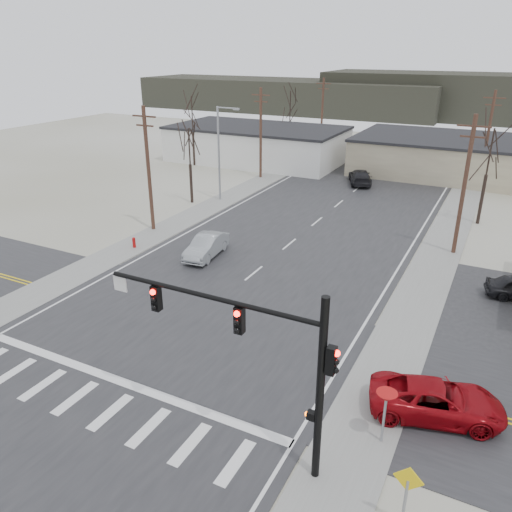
{
  "coord_description": "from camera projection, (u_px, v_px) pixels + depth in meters",
  "views": [
    {
      "loc": [
        14.0,
        -19.06,
        14.19
      ],
      "look_at": [
        1.53,
        5.34,
        2.6
      ],
      "focal_mm": 35.0,
      "sensor_mm": 36.0,
      "label": 1
    }
  ],
  "objects": [
    {
      "name": "tree_left_near",
      "position": [
        189.0,
        149.0,
        46.84
      ],
      "size": [
        3.3,
        3.3,
        7.35
      ],
      "color": "black",
      "rests_on": "ground"
    },
    {
      "name": "ground",
      "position": [
        186.0,
        329.0,
        27.03
      ],
      "size": [
        140.0,
        140.0,
        0.0
      ],
      "primitive_type": "plane",
      "color": "beige",
      "rests_on": "ground"
    },
    {
      "name": "car_parked_red",
      "position": [
        436.0,
        400.0,
        20.42
      ],
      "size": [
        5.86,
        3.78,
        1.5
      ],
      "primitive_type": "imported",
      "rotation": [
        0.0,
        0.0,
        1.83
      ],
      "color": "maroon",
      "rests_on": "parking_lot"
    },
    {
      "name": "upole_right_a",
      "position": [
        465.0,
        184.0,
        34.94
      ],
      "size": [
        2.2,
        0.3,
        10.0
      ],
      "color": "#4E3024",
      "rests_on": "ground"
    },
    {
      "name": "upole_left_d",
      "position": [
        322.0,
        112.0,
        72.46
      ],
      "size": [
        2.2,
        0.3,
        10.0
      ],
      "color": "#4E3024",
      "rests_on": "ground"
    },
    {
      "name": "upole_left_b",
      "position": [
        148.0,
        168.0,
        39.66
      ],
      "size": [
        2.2,
        0.3,
        10.0
      ],
      "color": "#4E3024",
      "rests_on": "ground"
    },
    {
      "name": "tree_left_mid",
      "position": [
        192.0,
        115.0,
        61.69
      ],
      "size": [
        3.96,
        3.96,
        8.82
      ],
      "color": "black",
      "rests_on": "ground"
    },
    {
      "name": "upole_left_c",
      "position": [
        261.0,
        132.0,
        56.06
      ],
      "size": [
        2.2,
        0.3,
        10.0
      ],
      "color": "#4E3024",
      "rests_on": "ground"
    },
    {
      "name": "building_right_far",
      "position": [
        471.0,
        157.0,
        58.08
      ],
      "size": [
        26.3,
        14.3,
        4.3
      ],
      "color": "#B4AA89",
      "rests_on": "ground"
    },
    {
      "name": "tree_left_far",
      "position": [
        290.0,
        108.0,
        68.18
      ],
      "size": [
        3.96,
        3.96,
        8.82
      ],
      "color": "black",
      "rests_on": "ground"
    },
    {
      "name": "tree_right_mid",
      "position": [
        490.0,
        155.0,
        40.8
      ],
      "size": [
        3.74,
        3.74,
        8.33
      ],
      "color": "black",
      "rests_on": "ground"
    },
    {
      "name": "cross_road",
      "position": [
        186.0,
        329.0,
        27.02
      ],
      "size": [
        90.0,
        10.0,
        0.04
      ],
      "primitive_type": "cube",
      "color": "#242427",
      "rests_on": "ground"
    },
    {
      "name": "upole_right_b",
      "position": [
        488.0,
        137.0,
        52.98
      ],
      "size": [
        2.2,
        0.3,
        10.0
      ],
      "color": "#4E3024",
      "rests_on": "ground"
    },
    {
      "name": "sidewalk_left",
      "position": [
        213.0,
        205.0,
        47.86
      ],
      "size": [
        3.0,
        90.0,
        0.06
      ],
      "primitive_type": "cube",
      "color": "gray",
      "rests_on": "ground"
    },
    {
      "name": "fire_hydrant",
      "position": [
        134.0,
        242.0,
        37.69
      ],
      "size": [
        0.24,
        0.24,
        0.87
      ],
      "color": "#A50C0C",
      "rests_on": "ground"
    },
    {
      "name": "yield_sign",
      "position": [
        386.0,
        399.0,
        18.53
      ],
      "size": [
        0.8,
        0.8,
        2.35
      ],
      "color": "gray",
      "rests_on": "ground"
    },
    {
      "name": "traffic_signal_mast",
      "position": [
        268.0,
        351.0,
        16.81
      ],
      "size": [
        8.95,
        0.43,
        7.2
      ],
      "color": "black",
      "rests_on": "ground"
    },
    {
      "name": "car_far_b",
      "position": [
        355.0,
        151.0,
        68.89
      ],
      "size": [
        2.99,
        4.13,
        1.31
      ],
      "primitive_type": "imported",
      "rotation": [
        0.0,
        0.0,
        -0.43
      ],
      "color": "black",
      "rests_on": "main_road"
    },
    {
      "name": "building_left_far",
      "position": [
        257.0,
        144.0,
        65.66
      ],
      "size": [
        22.3,
        12.3,
        4.5
      ],
      "color": "silver",
      "rests_on": "ground"
    },
    {
      "name": "sedan_crossing",
      "position": [
        206.0,
        246.0,
        36.02
      ],
      "size": [
        2.14,
        4.85,
        1.55
      ],
      "primitive_type": "imported",
      "rotation": [
        0.0,
        0.0,
        0.11
      ],
      "color": "gray",
      "rests_on": "main_road"
    },
    {
      "name": "car_far_a",
      "position": [
        360.0,
        177.0,
        55.01
      ],
      "size": [
        4.02,
        5.84,
        1.57
      ],
      "primitive_type": "imported",
      "rotation": [
        0.0,
        0.0,
        3.52
      ],
      "color": "black",
      "rests_on": "main_road"
    },
    {
      "name": "sidewalk_right",
      "position": [
        444.0,
        242.0,
        38.98
      ],
      "size": [
        3.0,
        90.0,
        0.06
      ],
      "primitive_type": "cube",
      "color": "gray",
      "rests_on": "ground"
    },
    {
      "name": "diamond_sign",
      "position": [
        406.0,
        493.0,
        15.21
      ],
      "size": [
        0.92,
        0.1,
        2.61
      ],
      "color": "gray",
      "rests_on": "ground"
    },
    {
      "name": "streetlight_main",
      "position": [
        220.0,
        149.0,
        47.62
      ],
      "size": [
        2.4,
        0.25,
        9.0
      ],
      "color": "gray",
      "rests_on": "ground"
    },
    {
      "name": "hill_left",
      "position": [
        286.0,
        95.0,
        115.79
      ],
      "size": [
        70.0,
        18.0,
        7.0
      ],
      "primitive_type": "cube",
      "color": "#333026",
      "rests_on": "ground"
    },
    {
      "name": "main_road",
      "position": [
        294.0,
        240.0,
        39.32
      ],
      "size": [
        18.0,
        110.0,
        0.05
      ],
      "primitive_type": "cube",
      "color": "#242427",
      "rests_on": "ground"
    }
  ]
}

